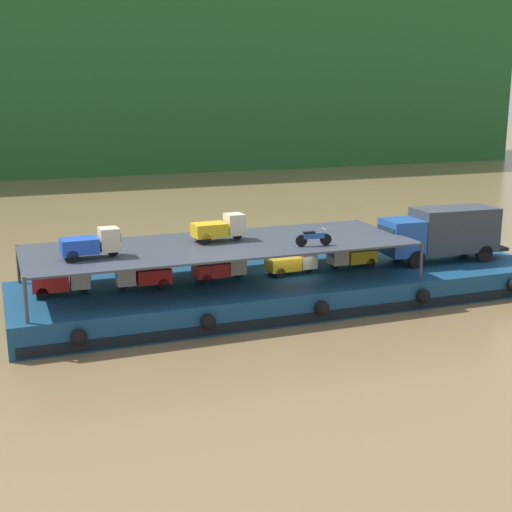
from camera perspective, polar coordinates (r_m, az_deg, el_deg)
name	(u,v)px	position (r m, az deg, el deg)	size (l,w,h in m)	color
ground_plane	(288,301)	(38.15, 2.64, -3.72)	(400.00, 400.00, 0.00)	brown
hillside_far_bank	(84,34)	(109.74, -13.82, 17.14)	(131.20, 30.24, 34.04)	#235628
cargo_barge	(289,288)	(37.91, 2.67, -2.65)	(29.03, 8.41, 1.50)	navy
covered_lorry	(442,233)	(41.78, 14.93, 1.86)	(7.93, 2.59, 3.10)	#1E4C99
cargo_rack	(221,245)	(35.97, -2.87, 0.89)	(19.83, 7.04, 2.00)	#383D47
mini_truck_lower_stern	(62,281)	(35.22, -15.52, -1.95)	(2.78, 1.27, 1.38)	red
mini_truck_lower_aft	(142,275)	(35.45, -9.25, -1.53)	(2.78, 1.27, 1.38)	red
mini_truck_lower_mid	(220,267)	(36.56, -2.92, -0.91)	(2.79, 1.29, 1.38)	red
mini_truck_lower_fore	(292,262)	(37.75, 2.98, -0.45)	(2.78, 1.26, 1.38)	gold
mini_truck_lower_bow	(351,255)	(39.48, 7.74, 0.05)	(2.75, 1.21, 1.38)	gold
mini_truck_upper_stern	(91,244)	(33.66, -13.27, 1.00)	(2.77, 1.25, 1.38)	#1E47B7
mini_truck_upper_mid	(219,228)	(36.57, -2.99, 2.30)	(2.79, 1.28, 1.38)	gold
motorcycle_upper_port	(313,238)	(35.49, 4.69, 1.51)	(1.90, 0.55, 0.87)	black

